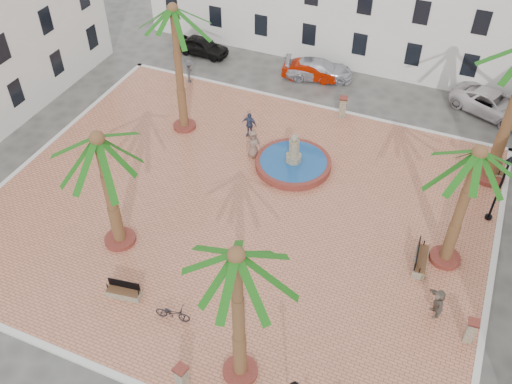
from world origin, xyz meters
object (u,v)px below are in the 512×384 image
bench_ne (497,168)px  pedestrian_north (190,71)px  pedestrian_east (438,303)px  car_red (310,71)px  bollard_n (343,107)px  bollard_e (471,331)px  pedestrian_fountain_a (253,144)px  palm_nw (174,22)px  bicycle_a (173,313)px  palm_s (237,271)px  car_white (492,104)px  car_black (202,46)px  bollard_se (182,378)px  car_silver (319,69)px  fountain (293,162)px  palm_sw (100,153)px  palm_e (475,167)px  pedestrian_fountain_b (249,124)px  bench_e (420,261)px  lamppost_e (504,177)px  bench_s (124,293)px

bench_ne → pedestrian_north: pedestrian_north is taller
pedestrian_east → car_red: 20.81m
bollard_n → bollard_e: (9.79, -14.10, -0.06)m
pedestrian_fountain_a → pedestrian_east: 13.92m
palm_nw → pedestrian_east: palm_nw is taller
bollard_n → bicycle_a: size_ratio=0.90×
palm_s → car_white: (7.30, 23.65, -5.75)m
bollard_e → car_black: 28.51m
bollard_se → pedestrian_fountain_a: (-3.31, 14.76, 0.16)m
car_red → car_silver: bearing=-68.2°
bollard_se → car_white: size_ratio=0.26×
fountain → palm_sw: palm_sw is taller
palm_nw → bench_ne: (18.58, 3.19, -6.77)m
bollard_e → car_red: bearing=126.6°
palm_e → car_silver: (-11.13, 14.06, -5.27)m
car_red → car_white: (12.33, 0.47, 0.11)m
fountain → car_black: size_ratio=1.09×
car_red → bench_ne: bearing=-122.9°
bollard_n → bollard_e: 17.16m
palm_e → bicycle_a: (-10.46, -8.24, -5.39)m
bollard_se → pedestrian_fountain_b: (-4.36, 16.56, 0.10)m
bicycle_a → pedestrian_fountain_b: bearing=1.4°
pedestrian_east → car_white: bearing=155.4°
palm_s → pedestrian_north: 23.68m
bicycle_a → pedestrian_fountain_b: 14.04m
palm_nw → palm_e: 17.66m
pedestrian_fountain_a → car_black: bearing=93.4°
bench_e → lamppost_e: 5.93m
bollard_se → pedestrian_north: (-10.74, 20.80, 0.08)m
palm_sw → bicycle_a: size_ratio=4.21×
bench_ne → bollard_n: (-9.77, 1.84, 0.48)m
pedestrian_north → palm_s: bearing=-168.6°
bollard_n → fountain: bearing=-100.6°
pedestrian_fountain_a → car_silver: size_ratio=0.37×
bollard_e → bicycle_a: 12.74m
bollard_e → palm_sw: bearing=-177.0°
palm_e → pedestrian_north: (-19.21, 9.83, -5.01)m
bollard_n → pedestrian_north: 11.07m
pedestrian_fountain_b → car_silver: size_ratio=0.35×
palm_sw → car_red: (3.54, 18.86, -5.12)m
palm_e → pedestrian_east: palm_e is taller
bicycle_a → car_black: (-9.86, 22.14, 0.12)m
bench_s → bicycle_a: size_ratio=1.05×
bench_s → car_black: bearing=99.3°
palm_sw → palm_s: size_ratio=0.91×
palm_nw → bollard_n: 11.93m
pedestrian_fountain_a → fountain: bearing=-36.4°
bicycle_a → bench_e: bearing=-60.0°
pedestrian_east → bollard_e: bearing=38.4°
bollard_se → bollard_e: 12.14m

